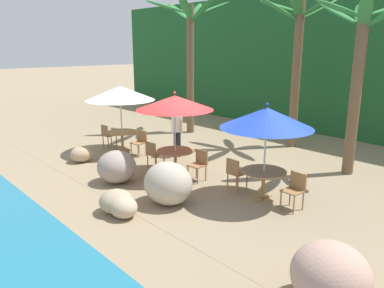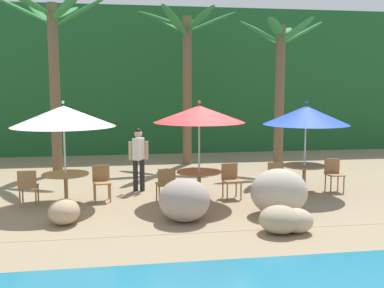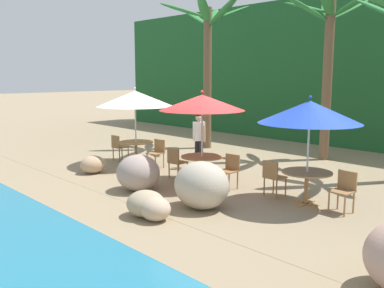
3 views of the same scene
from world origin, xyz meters
name	(u,v)px [view 1 (image 1 of 3)]	position (x,y,z in m)	size (l,w,h in m)	color
ground_plane	(182,174)	(0.00, 0.00, 0.00)	(120.00, 120.00, 0.00)	#937F60
terrace_deck	(182,174)	(0.00, 0.00, 0.00)	(18.00, 5.20, 0.01)	#937F60
foliage_backdrop	(338,63)	(0.00, 9.00, 3.00)	(28.00, 2.40, 6.00)	#1E5628
rock_seawall	(186,212)	(2.72, -2.26, 0.42)	(17.35, 3.17, 1.03)	#C59299
umbrella_white	(120,93)	(-3.33, 0.06, 2.11)	(2.43, 2.43, 2.47)	silver
dining_table_white	(122,135)	(-3.33, 0.06, 0.61)	(1.10, 1.10, 0.74)	#A37547
chair_white_seaward	(140,141)	(-2.50, 0.26, 0.51)	(0.47, 0.48, 0.87)	#9E7042
chair_white_inland	(107,134)	(-4.18, -0.05, 0.51)	(0.43, 0.44, 0.87)	#9E7042
umbrella_red	(175,103)	(-0.13, -0.14, 2.14)	(2.22, 2.22, 2.46)	silver
dining_table_red	(175,154)	(-0.13, -0.14, 0.61)	(1.10, 1.10, 0.74)	#A37547
chair_red_seaward	(199,163)	(0.71, 0.02, 0.51)	(0.46, 0.46, 0.87)	#9E7042
chair_red_inland	(154,153)	(-0.97, -0.32, 0.51)	(0.46, 0.47, 0.87)	#9E7042
umbrella_blue	(267,118)	(2.76, 0.27, 2.06)	(2.23, 2.23, 2.41)	silver
dining_table_blue	(264,176)	(2.76, 0.27, 0.61)	(1.10, 1.10, 0.74)	#A37547
chair_blue_seaward	(295,188)	(3.61, 0.33, 0.51)	(0.43, 0.44, 0.87)	#9E7042
chair_blue_inland	(235,172)	(1.91, 0.19, 0.51)	(0.43, 0.43, 0.87)	#9E7042
palm_tree_nearest	(190,43)	(-4.06, 4.02, 3.83)	(3.54, 3.31, 5.61)	brown
palm_tree_second	(297,45)	(0.32, 5.20, 3.73)	(3.48, 3.32, 5.45)	brown
palm_tree_third	(359,59)	(3.26, 3.73, 3.35)	(2.82, 2.68, 4.96)	brown
waiter_in_white	(177,128)	(-1.55, 1.14, 0.99)	(0.52, 0.39, 1.70)	#232328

